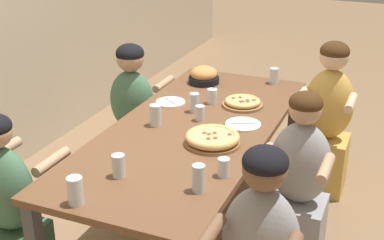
# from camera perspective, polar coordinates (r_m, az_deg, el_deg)

# --- Properties ---
(ground_plane) EXTENTS (18.00, 18.00, 0.00)m
(ground_plane) POSITION_cam_1_polar(r_m,az_deg,el_deg) (3.76, 0.00, -11.83)
(ground_plane) COLOR #896B4C
(ground_plane) RESTS_ON ground
(dining_table) EXTENTS (2.25, 0.97, 0.79)m
(dining_table) POSITION_cam_1_polar(r_m,az_deg,el_deg) (3.40, 0.00, -1.97)
(dining_table) COLOR brown
(dining_table) RESTS_ON ground
(pizza_board_main) EXTENTS (0.28, 0.28, 0.05)m
(pizza_board_main) POSITION_cam_1_polar(r_m,az_deg,el_deg) (3.71, 5.42, 1.86)
(pizza_board_main) COLOR #996B42
(pizza_board_main) RESTS_ON dining_table
(pizza_board_second) EXTENTS (0.33, 0.33, 0.07)m
(pizza_board_second) POSITION_cam_1_polar(r_m,az_deg,el_deg) (3.14, 2.20, -1.99)
(pizza_board_second) COLOR #996B42
(pizza_board_second) RESTS_ON dining_table
(skillet_bowl) EXTENTS (0.34, 0.24, 0.13)m
(skillet_bowl) POSITION_cam_1_polar(r_m,az_deg,el_deg) (4.14, 1.28, 4.74)
(skillet_bowl) COLOR black
(skillet_bowl) RESTS_ON dining_table
(empty_plate_a) EXTENTS (0.23, 0.23, 0.02)m
(empty_plate_a) POSITION_cam_1_polar(r_m,az_deg,el_deg) (3.41, 5.47, -0.46)
(empty_plate_a) COLOR white
(empty_plate_a) RESTS_ON dining_table
(empty_plate_b) EXTENTS (0.21, 0.21, 0.02)m
(empty_plate_b) POSITION_cam_1_polar(r_m,az_deg,el_deg) (3.76, -2.30, 1.91)
(empty_plate_b) COLOR white
(empty_plate_b) RESTS_ON dining_table
(cocktail_glass_blue) EXTENTS (0.07, 0.07, 0.13)m
(cocktail_glass_blue) POSITION_cam_1_polar(r_m,az_deg,el_deg) (3.74, 2.16, 2.47)
(cocktail_glass_blue) COLOR silver
(cocktail_glass_blue) RESTS_ON dining_table
(drinking_glass_a) EXTENTS (0.07, 0.07, 0.12)m
(drinking_glass_a) POSITION_cam_1_polar(r_m,az_deg,el_deg) (2.80, -7.84, -4.87)
(drinking_glass_a) COLOR silver
(drinking_glass_a) RESTS_ON dining_table
(drinking_glass_b) EXTENTS (0.06, 0.06, 0.13)m
(drinking_glass_b) POSITION_cam_1_polar(r_m,az_deg,el_deg) (3.58, 0.25, 1.86)
(drinking_glass_b) COLOR silver
(drinking_glass_b) RESTS_ON dining_table
(drinking_glass_c) EXTENTS (0.07, 0.07, 0.14)m
(drinking_glass_c) POSITION_cam_1_polar(r_m,az_deg,el_deg) (2.64, 0.70, -6.39)
(drinking_glass_c) COLOR silver
(drinking_glass_c) RESTS_ON dining_table
(drinking_glass_d) EXTENTS (0.08, 0.08, 0.14)m
(drinking_glass_d) POSITION_cam_1_polar(r_m,az_deg,el_deg) (2.60, -12.32, -7.58)
(drinking_glass_d) COLOR silver
(drinking_glass_d) RESTS_ON dining_table
(drinking_glass_e) EXTENTS (0.06, 0.06, 0.10)m
(drinking_glass_e) POSITION_cam_1_polar(r_m,az_deg,el_deg) (2.79, 3.39, -5.16)
(drinking_glass_e) COLOR silver
(drinking_glass_e) RESTS_ON dining_table
(drinking_glass_f) EXTENTS (0.08, 0.08, 0.14)m
(drinking_glass_f) POSITION_cam_1_polar(r_m,az_deg,el_deg) (3.38, -3.89, 0.51)
(drinking_glass_f) COLOR silver
(drinking_glass_f) RESTS_ON dining_table
(drinking_glass_g) EXTENTS (0.06, 0.06, 0.10)m
(drinking_glass_g) POSITION_cam_1_polar(r_m,az_deg,el_deg) (3.45, 0.86, 0.64)
(drinking_glass_g) COLOR silver
(drinking_glass_g) RESTS_ON dining_table
(drinking_glass_h) EXTENTS (0.07, 0.07, 0.12)m
(drinking_glass_h) POSITION_cam_1_polar(r_m,az_deg,el_deg) (4.18, 8.74, 4.60)
(drinking_glass_h) COLOR silver
(drinking_glass_h) RESTS_ON dining_table
(diner_near_right) EXTENTS (0.51, 0.40, 1.19)m
(diner_near_right) POSITION_cam_1_polar(r_m,az_deg,el_deg) (4.13, 14.20, -0.40)
(diner_near_right) COLOR gold
(diner_near_right) RESTS_ON ground
(diner_far_left) EXTENTS (0.51, 0.40, 1.12)m
(diner_far_left) POSITION_cam_1_polar(r_m,az_deg,el_deg) (3.16, -18.95, -9.78)
(diner_far_left) COLOR #477556
(diner_far_left) RESTS_ON ground
(diner_near_center) EXTENTS (0.51, 0.40, 1.14)m
(diner_near_center) POSITION_cam_1_polar(r_m,az_deg,el_deg) (3.28, 11.24, -7.27)
(diner_near_center) COLOR #99999E
(diner_near_center) RESTS_ON ground
(diner_far_midright) EXTENTS (0.51, 0.40, 1.13)m
(diner_far_midright) POSITION_cam_1_polar(r_m,az_deg,el_deg) (4.17, -6.28, 0.05)
(diner_far_midright) COLOR #477556
(diner_far_midright) RESTS_ON ground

